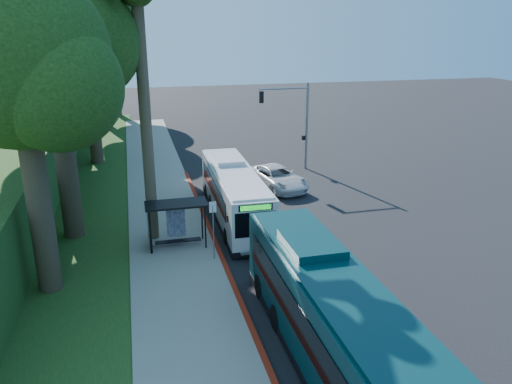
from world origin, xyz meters
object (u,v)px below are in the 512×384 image
object	(u,v)px
bus_shelter	(172,216)
pickup	(277,178)
teal_bus	(330,314)
white_bus	(234,193)

from	to	relation	value
bus_shelter	pickup	size ratio (longest dim) A/B	0.56
bus_shelter	pickup	xyz separation A→B (m)	(8.30, 8.42, -1.01)
bus_shelter	teal_bus	size ratio (longest dim) A/B	0.25
white_bus	pickup	xyz separation A→B (m)	(4.24, 5.07, -0.87)
white_bus	teal_bus	size ratio (longest dim) A/B	0.90
pickup	bus_shelter	bearing A→B (deg)	-148.17
teal_bus	pickup	distance (m)	19.66
white_bus	pickup	world-z (taller)	white_bus
teal_bus	pickup	xyz separation A→B (m)	(3.83, 19.25, -1.06)
white_bus	bus_shelter	bearing A→B (deg)	-139.35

